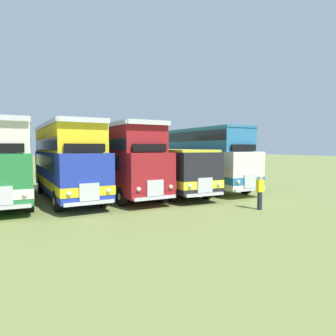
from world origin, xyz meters
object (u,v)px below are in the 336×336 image
Objects in this scene: bus_eighth_in_row at (163,167)px; marshal_person at (260,192)px; bus_fifth_in_row at (6,161)px; bus_ninth_in_row at (198,156)px; bus_sixth_in_row at (66,160)px; bus_seventh_in_row at (118,159)px.

marshal_person is at bearing -76.88° from bus_eighth_in_row.
bus_fifth_in_row reaches higher than marshal_person.
bus_ninth_in_row reaches higher than marshal_person.
bus_fifth_in_row is 0.92× the size of bus_eighth_in_row.
bus_ninth_in_row is 8.48m from marshal_person.
bus_fifth_in_row is 3.26m from bus_sixth_in_row.
bus_ninth_in_row reaches higher than bus_eighth_in_row.
bus_ninth_in_row is at bearing 10.72° from bus_eighth_in_row.
bus_fifth_in_row is 0.96× the size of bus_seventh_in_row.
marshal_person is (-1.46, -8.20, -1.59)m from bus_ninth_in_row.
bus_eighth_in_row is (3.24, -0.05, -0.60)m from bus_seventh_in_row.
bus_seventh_in_row is at bearing 179.14° from bus_eighth_in_row.
bus_ninth_in_row is at bearing 4.97° from bus_seventh_in_row.
bus_ninth_in_row is (9.70, 0.57, 0.12)m from bus_sixth_in_row.
bus_seventh_in_row is at bearing 0.08° from bus_sixth_in_row.
bus_seventh_in_row is at bearing 123.25° from marshal_person.
bus_ninth_in_row is 6.53× the size of marshal_person.
bus_fifth_in_row is 9.72m from bus_eighth_in_row.
bus_seventh_in_row is at bearing -3.97° from bus_fifth_in_row.
bus_sixth_in_row is 3.23m from bus_seventh_in_row.
bus_ninth_in_row is (3.23, 0.61, 0.72)m from bus_eighth_in_row.
bus_seventh_in_row is (6.45, -0.45, 0.00)m from bus_fifth_in_row.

